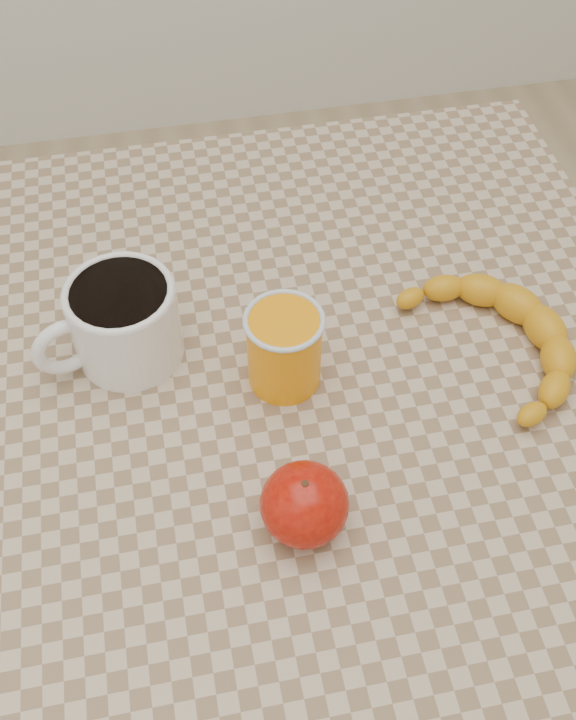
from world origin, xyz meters
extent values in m
plane|color=tan|center=(0.00, 0.00, 0.00)|extent=(3.00, 3.00, 0.00)
cube|color=tan|center=(0.00, 0.00, 0.73)|extent=(0.80, 0.80, 0.04)
cube|color=brown|center=(0.00, 0.00, 0.68)|extent=(0.74, 0.74, 0.06)
cylinder|color=brown|center=(-0.35, 0.35, 0.35)|extent=(0.05, 0.05, 0.71)
cylinder|color=brown|center=(0.35, 0.35, 0.35)|extent=(0.05, 0.05, 0.71)
cylinder|color=white|center=(-0.15, 0.06, 0.79)|extent=(0.14, 0.14, 0.09)
cylinder|color=black|center=(-0.15, 0.06, 0.83)|extent=(0.09, 0.09, 0.01)
torus|color=white|center=(-0.15, 0.06, 0.84)|extent=(0.11, 0.11, 0.01)
torus|color=white|center=(-0.21, 0.04, 0.79)|extent=(0.07, 0.03, 0.07)
cylinder|color=orange|center=(0.00, -0.01, 0.79)|extent=(0.07, 0.07, 0.09)
torus|color=silver|center=(0.00, -0.01, 0.84)|extent=(0.08, 0.08, 0.01)
ellipsoid|color=#910A04|center=(-0.02, -0.17, 0.78)|extent=(0.08, 0.08, 0.07)
cylinder|color=#382311|center=(-0.02, -0.17, 0.81)|extent=(0.01, 0.01, 0.01)
camera|label=1|loc=(-0.09, -0.48, 1.39)|focal=40.00mm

